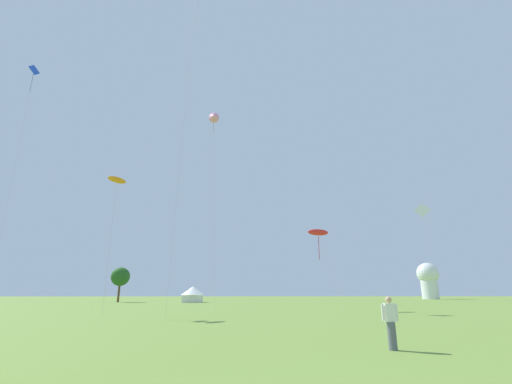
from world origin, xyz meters
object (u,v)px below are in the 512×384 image
at_px(festival_tent_right, 193,294).
at_px(kite_orange_parafoil, 117,180).
at_px(kite_pink_delta, 214,117).
at_px(kite_red_parafoil, 318,232).
at_px(kite_white_diamond, 423,211).
at_px(kite_blue_diamond, 32,79).
at_px(person_spectator, 391,323).
at_px(tree_distant_left, 120,277).
at_px(observatory_dome, 428,279).

bearing_deg(festival_tent_right, kite_orange_parafoil, -92.26).
height_order(kite_pink_delta, kite_red_parafoil, kite_pink_delta).
height_order(kite_pink_delta, kite_orange_parafoil, kite_pink_delta).
bearing_deg(kite_white_diamond, festival_tent_right, 146.53).
bearing_deg(kite_red_parafoil, kite_blue_diamond, 178.91).
height_order(kite_orange_parafoil, person_spectator, kite_orange_parafoil).
bearing_deg(tree_distant_left, kite_pink_delta, -56.85).
bearing_deg(kite_white_diamond, kite_pink_delta, -169.19).
xyz_separation_m(kite_blue_diamond, kite_orange_parafoil, (16.40, -10.46, -17.18)).
bearing_deg(kite_blue_diamond, tree_distant_left, 85.73).
bearing_deg(kite_orange_parafoil, kite_red_parafoil, 25.60).
xyz_separation_m(kite_pink_delta, tree_distant_left, (-21.15, 32.39, -20.09)).
distance_m(person_spectator, tree_distant_left, 70.26).
distance_m(kite_white_diamond, kite_orange_parafoil, 42.59).
xyz_separation_m(kite_white_diamond, kite_blue_diamond, (-54.61, -8.25, 15.30)).
height_order(kite_orange_parafoil, observatory_dome, kite_orange_parafoil).
bearing_deg(kite_blue_diamond, kite_red_parafoil, -1.09).
bearing_deg(person_spectator, kite_white_diamond, 59.41).
relative_size(observatory_dome, tree_distant_left, 1.54).
distance_m(kite_pink_delta, person_spectator, 40.33).
bearing_deg(kite_pink_delta, observatory_dome, 46.10).
height_order(kite_pink_delta, person_spectator, kite_pink_delta).
xyz_separation_m(kite_pink_delta, kite_red_parafoil, (13.03, -3.06, -16.48)).
xyz_separation_m(kite_orange_parafoil, tree_distant_left, (-13.81, 45.21, -6.60)).
height_order(kite_red_parafoil, observatory_dome, observatory_dome).
relative_size(kite_white_diamond, kite_pink_delta, 0.57).
distance_m(festival_tent_right, tree_distant_left, 16.03).
height_order(kite_white_diamond, tree_distant_left, kite_white_diamond).
xyz_separation_m(festival_tent_right, observatory_dome, (67.03, 33.75, 4.29)).
bearing_deg(kite_white_diamond, tree_distant_left, 153.00).
distance_m(kite_blue_diamond, observatory_dome, 110.20).
relative_size(kite_white_diamond, kite_blue_diamond, 0.48).
relative_size(kite_white_diamond, kite_red_parafoil, 1.61).
distance_m(kite_pink_delta, festival_tent_right, 38.52).
bearing_deg(person_spectator, kite_orange_parafoil, 132.43).
bearing_deg(kite_blue_diamond, kite_orange_parafoil, -32.53).
bearing_deg(kite_pink_delta, kite_red_parafoil, -13.21).
relative_size(kite_white_diamond, tree_distant_left, 2.11).
height_order(kite_white_diamond, person_spectator, kite_white_diamond).
relative_size(kite_white_diamond, observatory_dome, 1.37).
bearing_deg(observatory_dome, kite_blue_diamond, -142.15).
bearing_deg(festival_tent_right, kite_red_parafoil, -60.55).
relative_size(kite_red_parafoil, tree_distant_left, 1.31).
bearing_deg(kite_white_diamond, person_spectator, -120.59).
height_order(kite_orange_parafoil, festival_tent_right, kite_orange_parafoil).
xyz_separation_m(kite_white_diamond, kite_red_parafoil, (-17.83, -8.95, -4.87)).
xyz_separation_m(person_spectator, festival_tent_right, (-14.79, 60.89, 0.87)).
xyz_separation_m(kite_orange_parafoil, person_spectator, (16.48, -18.03, -10.82)).
relative_size(kite_orange_parafoil, person_spectator, 6.96).
height_order(person_spectator, observatory_dome, observatory_dome).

